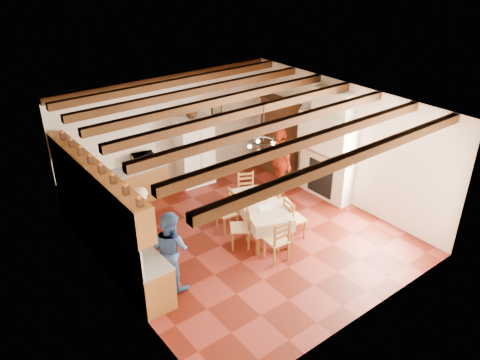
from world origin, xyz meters
The scene contains 31 objects.
floor centered at (0.00, 0.00, -0.01)m, with size 6.00×6.50×0.02m, color #4A1109.
ceiling centered at (0.00, 0.00, 3.01)m, with size 6.00×6.50×0.02m, color white.
wall_back centered at (0.00, 3.26, 1.50)m, with size 6.00×0.02×3.00m, color silver.
wall_front centered at (0.00, -3.26, 1.50)m, with size 6.00×0.02×3.00m, color silver.
wall_left centered at (-3.01, 0.00, 1.50)m, with size 0.02×6.50×3.00m, color silver.
wall_right centered at (3.01, 0.00, 1.50)m, with size 0.02×6.50×3.00m, color silver.
ceiling_beams centered at (0.00, 0.00, 2.91)m, with size 6.00×6.30×0.16m, color #3B1F14, non-canonical shape.
lower_cabinets_left centered at (-2.70, 1.05, 0.43)m, with size 0.60×4.30×0.86m, color brown.
lower_cabinets_back centered at (-1.55, 2.95, 0.43)m, with size 2.30×0.60×0.86m, color brown.
countertop_left centered at (-2.70, 1.05, 0.88)m, with size 0.62×4.30×0.04m, color gray.
countertop_back centered at (-1.55, 2.95, 0.88)m, with size 2.34×0.62×0.04m, color gray.
backsplash_left centered at (-2.98, 1.05, 1.20)m, with size 0.03×4.30×0.60m, color beige.
backsplash_back centered at (-1.55, 3.23, 1.20)m, with size 2.30×0.03×0.60m, color beige.
upper_cabinets centered at (-2.83, 1.05, 1.85)m, with size 0.35×4.20×0.70m, color brown.
fireplace centered at (2.72, 0.20, 1.40)m, with size 0.56×1.60×2.80m, color beige, non-canonical shape.
wall_picture centered at (1.55, 3.23, 1.85)m, with size 0.34×0.03×0.42m, color black.
refrigerator centered at (0.55, 2.92, 0.92)m, with size 0.92×0.76×1.84m, color white.
hutch centered at (2.75, 1.98, 1.06)m, with size 0.49×1.17×2.13m, color #34170B, non-canonical shape.
dining_table centered at (0.37, -0.13, 0.67)m, with size 1.41×1.92×0.76m.
chandelier centered at (0.37, -0.13, 2.25)m, with size 0.47×0.47×0.03m, color black.
chair_left_near centered at (-0.32, -0.24, 0.48)m, with size 0.42×0.40×0.96m, color brown, non-canonical shape.
chair_left_far centered at (-0.17, 0.43, 0.48)m, with size 0.42×0.40×0.96m, color brown, non-canonical shape.
chair_right_near centered at (0.85, -0.70, 0.48)m, with size 0.42×0.40×0.96m, color brown, non-canonical shape.
chair_right_far centered at (1.10, -0.03, 0.48)m, with size 0.42×0.40×0.96m, color brown, non-canonical shape.
chair_end_near centered at (-0.01, -1.08, 0.48)m, with size 0.42×0.40×0.96m, color brown, non-canonical shape.
chair_end_far centered at (0.75, 0.85, 0.48)m, with size 0.42×0.40×0.96m, color brown, non-canonical shape.
person_man centered at (-2.10, 0.60, 0.84)m, with size 0.61×0.40×1.67m, color silver.
person_woman_blue centered at (-2.11, -0.44, 0.80)m, with size 0.77×0.60×1.59m, color #345593.
person_woman_red centered at (1.96, 1.05, 0.89)m, with size 1.04×0.43×1.78m, color #B13116.
microwave centered at (-0.90, 2.95, 1.05)m, with size 0.54×0.37×0.30m, color silver.
fridge_vase centered at (0.55, 2.92, 2.00)m, with size 0.30×0.30×0.31m, color #34170B.
Camera 1 is at (-5.46, -6.89, 5.96)m, focal length 35.00 mm.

